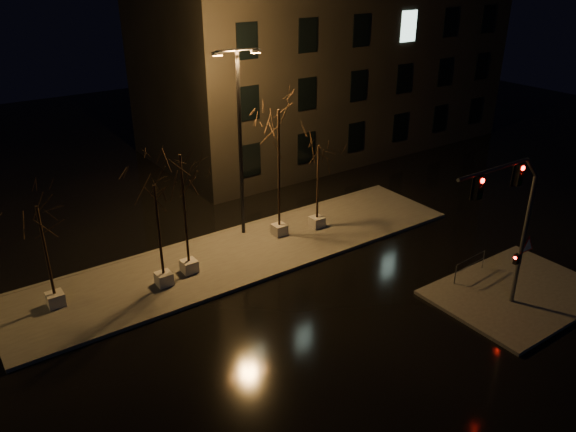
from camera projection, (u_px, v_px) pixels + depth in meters
ground at (324, 314)px, 22.16m from camera, size 90.00×90.00×0.00m
median at (246, 253)px, 26.59m from camera, size 22.00×5.00×0.15m
sidewalk_corner at (517, 293)px, 23.42m from camera, size 7.00×5.00×0.15m
building at (325, 39)px, 39.66m from camera, size 25.00×12.00×15.00m
tree_0 at (41, 229)px, 21.04m from camera, size 1.80×1.80×4.45m
tree_1 at (156, 208)px, 22.40m from camera, size 1.80×1.80×4.67m
tree_2 at (182, 182)px, 23.07m from camera, size 1.80×1.80×5.59m
tree_3 at (279, 139)px, 26.08m from camera, size 1.80×1.80×6.53m
tree_4 at (318, 164)px, 27.54m from camera, size 1.80×1.80×4.48m
traffic_signal_mast at (513, 215)px, 20.49m from camera, size 5.12×0.24×6.25m
streetlight_main at (240, 133)px, 26.20m from camera, size 2.25×0.65×9.00m
guard_rail_a at (470, 264)px, 24.29m from camera, size 2.10×0.20×0.91m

